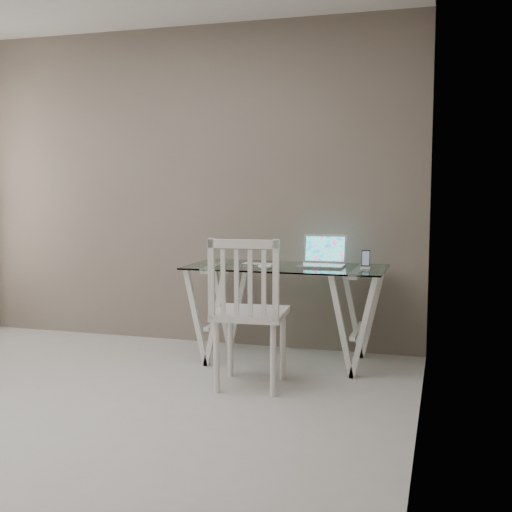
{
  "coord_description": "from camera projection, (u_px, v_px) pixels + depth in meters",
  "views": [
    {
      "loc": [
        2.12,
        -2.91,
        1.33
      ],
      "look_at": [
        0.81,
        1.5,
        0.85
      ],
      "focal_mm": 45.0,
      "sensor_mm": 36.0,
      "label": 1
    }
  ],
  "objects": [
    {
      "name": "phone_dock",
      "position": [
        366.0,
        264.0,
        4.74
      ],
      "size": [
        0.07,
        0.07,
        0.14
      ],
      "color": "white",
      "rests_on": "desk"
    },
    {
      "name": "room",
      "position": [
        17.0,
        116.0,
        3.38
      ],
      "size": [
        4.5,
        4.52,
        2.71
      ],
      "color": "#B1AFAA",
      "rests_on": "ground"
    },
    {
      "name": "chair",
      "position": [
        248.0,
        307.0,
        4.22
      ],
      "size": [
        0.5,
        0.5,
        1.02
      ],
      "rotation": [
        0.0,
        0.0,
        0.08
      ],
      "color": "silver",
      "rests_on": "ground"
    },
    {
      "name": "mouse",
      "position": [
        265.0,
        267.0,
        4.72
      ],
      "size": [
        0.11,
        0.06,
        0.03
      ],
      "primitive_type": "ellipsoid",
      "color": "white",
      "rests_on": "desk"
    },
    {
      "name": "desk",
      "position": [
        286.0,
        313.0,
        4.92
      ],
      "size": [
        1.5,
        0.7,
        0.75
      ],
      "color": "silver",
      "rests_on": "ground"
    },
    {
      "name": "laptop",
      "position": [
        323.0,
        259.0,
        4.9
      ],
      "size": [
        0.33,
        0.28,
        0.23
      ],
      "color": "#BBBBC0",
      "rests_on": "desk"
    },
    {
      "name": "keyboard",
      "position": [
        258.0,
        264.0,
        4.99
      ],
      "size": [
        0.26,
        0.11,
        0.01
      ],
      "primitive_type": "cube",
      "color": "silver",
      "rests_on": "desk"
    }
  ]
}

